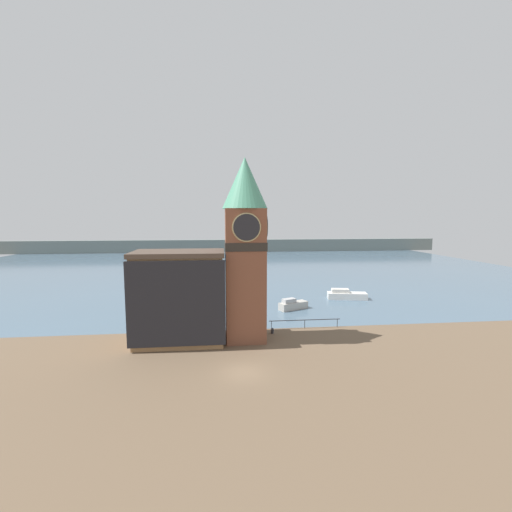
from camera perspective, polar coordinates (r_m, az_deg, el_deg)
The scene contains 9 objects.
ground_plane at distance 32.29m, azimuth -2.12°, elevation -18.79°, with size 160.00×160.00×0.00m, color brown.
water at distance 101.89m, azimuth -4.88°, elevation -1.46°, with size 160.00×120.00×0.00m.
far_shoreline at distance 141.41m, azimuth -5.23°, elevation 1.72°, with size 180.00×3.00×5.00m.
pier_railing at distance 43.91m, azimuth 8.13°, elevation -10.65°, with size 9.01×0.08×1.09m.
clock_tower at distance 37.95m, azimuth -1.82°, elevation 1.86°, with size 4.99×4.99×20.29m.
pier_building at distance 38.83m, azimuth -12.62°, elevation -6.64°, with size 9.98×6.32×10.15m.
boat_near at distance 52.44m, azimuth 6.13°, elevation -8.11°, with size 4.76×3.29×1.73m.
boat_far at distance 60.71m, azimuth 14.77°, elevation -6.30°, with size 6.80×3.26×1.73m.
mooring_bollard_near at distance 41.87m, azimuth 2.74°, elevation -12.29°, with size 0.36×0.36×0.66m.
Camera 1 is at (-1.95, -29.19, 13.68)m, focal length 24.00 mm.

